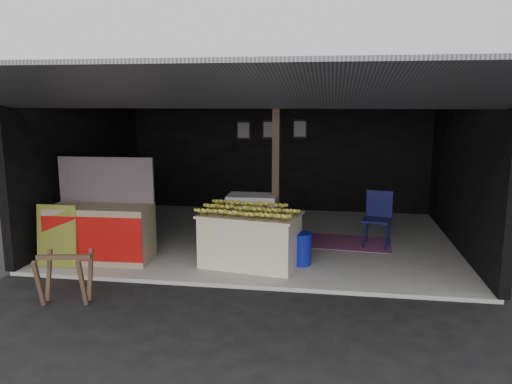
% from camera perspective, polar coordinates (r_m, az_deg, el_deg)
% --- Properties ---
extents(ground, '(80.00, 80.00, 0.00)m').
position_cam_1_polar(ground, '(7.11, -2.04, -11.01)').
color(ground, black).
rests_on(ground, ground).
extents(concrete_slab, '(7.00, 5.00, 0.06)m').
position_cam_1_polar(concrete_slab, '(9.44, 0.83, -5.32)').
color(concrete_slab, gray).
rests_on(concrete_slab, ground).
extents(shophouse, '(7.40, 7.29, 3.02)m').
position_cam_1_polar(shophouse, '(9.41, 1.14, 7.42)').
color(shophouse, black).
rests_on(shophouse, ground).
extents(banana_table, '(1.63, 1.15, 0.82)m').
position_cam_1_polar(banana_table, '(7.79, -0.64, -5.40)').
color(banana_table, beige).
rests_on(banana_table, concrete_slab).
extents(banana_pile, '(1.50, 1.04, 0.16)m').
position_cam_1_polar(banana_pile, '(7.67, -0.64, -1.87)').
color(banana_pile, gold).
rests_on(banana_pile, banana_table).
extents(white_crate, '(0.85, 0.59, 0.93)m').
position_cam_1_polar(white_crate, '(8.69, -0.45, -3.35)').
color(white_crate, white).
rests_on(white_crate, concrete_slab).
extents(neighbor_stall, '(1.62, 0.78, 1.64)m').
position_cam_1_polar(neighbor_stall, '(8.37, -17.24, -4.20)').
color(neighbor_stall, '#998466').
rests_on(neighbor_stall, concrete_slab).
extents(green_signboard, '(0.64, 0.15, 0.97)m').
position_cam_1_polar(green_signboard, '(8.29, -21.79, -4.69)').
color(green_signboard, black).
rests_on(green_signboard, concrete_slab).
extents(sawhorse, '(0.69, 0.68, 0.66)m').
position_cam_1_polar(sawhorse, '(6.93, -21.01, -8.65)').
color(sawhorse, '#4F3827').
rests_on(sawhorse, ground).
extents(water_barrel, '(0.32, 0.32, 0.48)m').
position_cam_1_polar(water_barrel, '(7.88, 5.15, -6.58)').
color(water_barrel, '#0D1898').
rests_on(water_barrel, concrete_slab).
extents(plastic_chair, '(0.55, 0.55, 0.97)m').
position_cam_1_polar(plastic_chair, '(9.03, 13.78, -2.42)').
color(plastic_chair, '#0A0B3B').
rests_on(plastic_chair, concrete_slab).
extents(magenta_rug, '(1.58, 1.13, 0.01)m').
position_cam_1_polar(magenta_rug, '(9.20, 10.51, -5.71)').
color(magenta_rug, '#7B1B5F').
rests_on(magenta_rug, concrete_slab).
extents(picture_frames, '(1.62, 0.04, 0.46)m').
position_cam_1_polar(picture_frames, '(11.50, 1.70, 7.15)').
color(picture_frames, black).
rests_on(picture_frames, shophouse).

